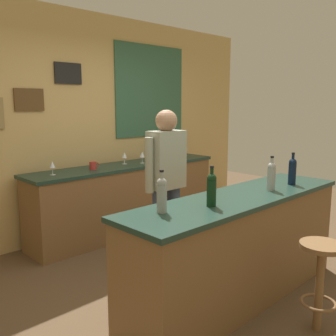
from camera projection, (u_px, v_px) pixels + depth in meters
ground_plane at (202, 282)px, 3.59m from camera, size 10.00×10.00×0.00m
back_wall at (84, 124)px, 4.81m from camera, size 6.00×0.09×2.80m
bar_counter at (238, 248)px, 3.23m from camera, size 2.36×0.60×0.92m
side_counter at (128, 198)px, 4.96m from camera, size 2.70×0.56×0.90m
bartender at (166, 180)px, 3.70m from camera, size 0.52×0.21×1.62m
bar_stool at (320, 272)px, 2.77m from camera, size 0.32×0.32×0.68m
wine_bottle_a at (162, 194)px, 2.64m from camera, size 0.07×0.07×0.31m
wine_bottle_b at (212, 188)px, 2.80m from camera, size 0.07×0.07×0.31m
wine_bottle_c at (271, 175)px, 3.32m from camera, size 0.07×0.07×0.31m
wine_bottle_d at (292, 170)px, 3.56m from camera, size 0.07×0.07×0.31m
wine_glass_a at (52, 165)px, 4.15m from camera, size 0.07×0.07×0.16m
wine_glass_b at (124, 156)px, 4.90m from camera, size 0.07×0.07×0.16m
wine_glass_c at (142, 155)px, 4.96m from camera, size 0.07×0.07×0.16m
wine_glass_d at (185, 148)px, 5.70m from camera, size 0.07×0.07×0.16m
coffee_mug at (93, 166)px, 4.49m from camera, size 0.12×0.08×0.09m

